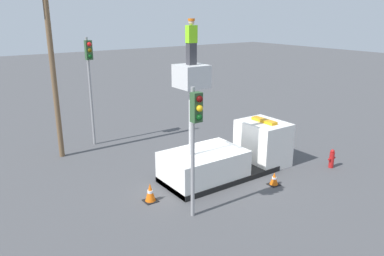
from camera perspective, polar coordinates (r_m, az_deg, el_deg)
name	(u,v)px	position (r m, az deg, el deg)	size (l,w,h in m)	color
ground_plane	(220,176)	(17.21, 4.23, -7.31)	(120.00, 120.00, 0.00)	#4C4C4F
bucket_truck	(228,154)	(17.13, 5.56, -3.97)	(6.29, 2.36, 5.16)	black
worker	(191,42)	(14.77, -0.09, 13.00)	(0.40, 0.26, 1.75)	#38383D
traffic_light_pole	(195,128)	(12.60, 0.49, -0.03)	(0.34, 0.57, 4.78)	gray
traffic_light_across	(90,71)	(20.80, -15.32, 8.38)	(0.34, 0.57, 5.91)	gray
fire_hydrant	(332,159)	(19.11, 20.52, -4.40)	(0.47, 0.23, 0.92)	red
traffic_cone_rear	(150,193)	(14.96, -6.39, -9.78)	(0.51, 0.51, 0.76)	black
traffic_cone_curbside	(274,179)	(16.61, 12.40, -7.60)	(0.46, 0.46, 0.58)	black
utility_pole	(53,67)	(19.49, -20.47, 8.65)	(2.20, 0.26, 8.53)	brown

